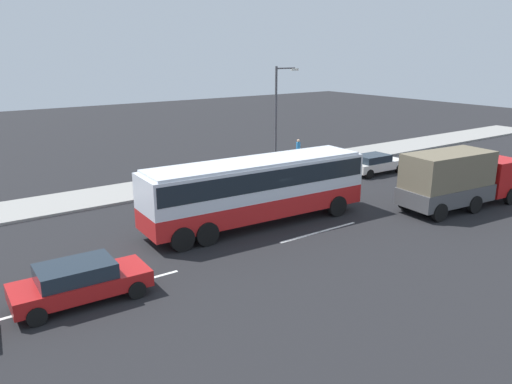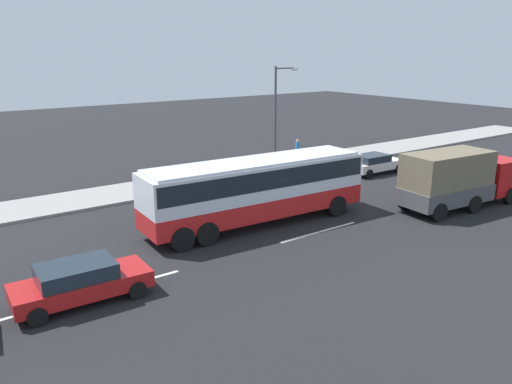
# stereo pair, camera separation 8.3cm
# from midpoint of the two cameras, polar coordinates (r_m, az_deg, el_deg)

# --- Properties ---
(ground_plane) EXTENTS (120.00, 120.00, 0.00)m
(ground_plane) POSITION_cam_midpoint_polar(r_m,az_deg,el_deg) (26.06, 3.10, -3.01)
(ground_plane) COLOR black
(sidewalk_curb) EXTENTS (80.00, 4.00, 0.15)m
(sidewalk_curb) POSITION_cam_midpoint_polar(r_m,az_deg,el_deg) (33.43, -6.83, 1.31)
(sidewalk_curb) COLOR gray
(sidewalk_curb) RESTS_ON ground_plane
(lane_centreline) EXTENTS (33.68, 0.16, 0.01)m
(lane_centreline) POSITION_cam_midpoint_polar(r_m,az_deg,el_deg) (21.44, -2.71, -7.27)
(lane_centreline) COLOR white
(lane_centreline) RESTS_ON ground_plane
(coach_bus) EXTENTS (11.77, 3.26, 3.28)m
(coach_bus) POSITION_cam_midpoint_polar(r_m,az_deg,el_deg) (24.59, -0.03, 0.83)
(coach_bus) COLOR red
(coach_bus) RESTS_ON ground_plane
(cargo_truck) EXTENTS (7.86, 3.16, 3.21)m
(cargo_truck) POSITION_cam_midpoint_polar(r_m,az_deg,el_deg) (29.49, 22.01, 1.51)
(cargo_truck) COLOR red
(cargo_truck) RESTS_ON ground_plane
(car_red_compact) EXTENTS (4.66, 2.06, 1.43)m
(car_red_compact) POSITION_cam_midpoint_polar(r_m,az_deg,el_deg) (18.49, -19.55, -9.59)
(car_red_compact) COLOR #B21919
(car_red_compact) RESTS_ON ground_plane
(car_white_minivan) EXTENTS (4.30, 1.97, 1.38)m
(car_white_minivan) POSITION_cam_midpoint_polar(r_m,az_deg,el_deg) (36.25, 13.27, 3.23)
(car_white_minivan) COLOR white
(car_white_minivan) RESTS_ON ground_plane
(pedestrian_near_curb) EXTENTS (0.32, 0.32, 1.77)m
(pedestrian_near_curb) POSITION_cam_midpoint_polar(r_m,az_deg,el_deg) (38.36, 4.70, 4.94)
(pedestrian_near_curb) COLOR brown
(pedestrian_near_curb) RESTS_ON sidewalk_curb
(street_lamp) EXTENTS (1.92, 0.24, 7.25)m
(street_lamp) POSITION_cam_midpoint_polar(r_m,az_deg,el_deg) (34.65, 2.41, 9.07)
(street_lamp) COLOR #47474C
(street_lamp) RESTS_ON sidewalk_curb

